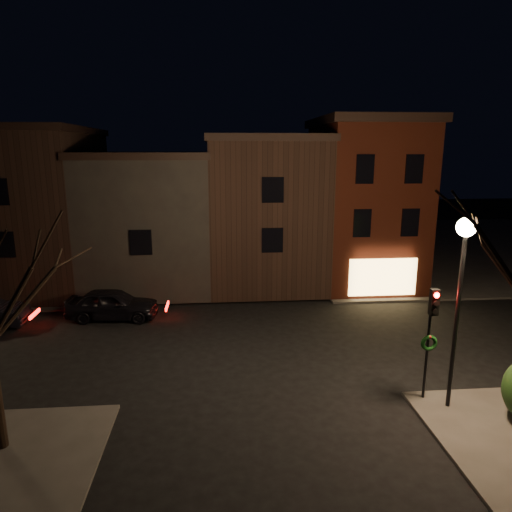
# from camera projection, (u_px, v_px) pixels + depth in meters

# --- Properties ---
(ground) EXTENTS (120.00, 120.00, 0.00)m
(ground) POSITION_uv_depth(u_px,v_px,m) (253.00, 343.00, 20.94)
(ground) COLOR black
(ground) RESTS_ON ground
(sidewalk_far_right) EXTENTS (30.00, 30.00, 0.12)m
(sidewalk_far_right) POSITION_uv_depth(u_px,v_px,m) (453.00, 246.00, 41.97)
(sidewalk_far_right) COLOR #2D2B28
(sidewalk_far_right) RESTS_ON ground
(sidewalk_far_left) EXTENTS (30.00, 30.00, 0.12)m
(sidewalk_far_left) POSITION_uv_depth(u_px,v_px,m) (0.00, 254.00, 38.70)
(sidewalk_far_left) COLOR #2D2B28
(sidewalk_far_left) RESTS_ON ground
(corner_building) EXTENTS (6.50, 8.50, 10.50)m
(corner_building) POSITION_uv_depth(u_px,v_px,m) (365.00, 201.00, 29.56)
(corner_building) COLOR #41150B
(corner_building) RESTS_ON ground
(row_building_a) EXTENTS (7.30, 10.30, 9.40)m
(row_building_a) POSITION_uv_depth(u_px,v_px,m) (263.00, 209.00, 30.16)
(row_building_a) COLOR black
(row_building_a) RESTS_ON ground
(row_building_b) EXTENTS (7.80, 10.30, 8.40)m
(row_building_b) POSITION_uv_depth(u_px,v_px,m) (153.00, 218.00, 29.68)
(row_building_b) COLOR black
(row_building_b) RESTS_ON ground
(row_building_c) EXTENTS (7.30, 10.30, 9.90)m
(row_building_c) POSITION_uv_depth(u_px,v_px,m) (36.00, 208.00, 28.91)
(row_building_c) COLOR black
(row_building_c) RESTS_ON ground
(street_lamp_near) EXTENTS (0.60, 0.60, 6.48)m
(street_lamp_near) POSITION_uv_depth(u_px,v_px,m) (463.00, 262.00, 14.45)
(street_lamp_near) COLOR black
(street_lamp_near) RESTS_ON sidewalk_near_right
(traffic_signal) EXTENTS (0.58, 0.38, 4.05)m
(traffic_signal) POSITION_uv_depth(u_px,v_px,m) (431.00, 327.00, 15.41)
(traffic_signal) COLOR black
(traffic_signal) RESTS_ON sidewalk_near_right
(parked_car_a) EXTENTS (4.82, 2.22, 1.60)m
(parked_car_a) POSITION_uv_depth(u_px,v_px,m) (113.00, 304.00, 23.81)
(parked_car_a) COLOR black
(parked_car_a) RESTS_ON ground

